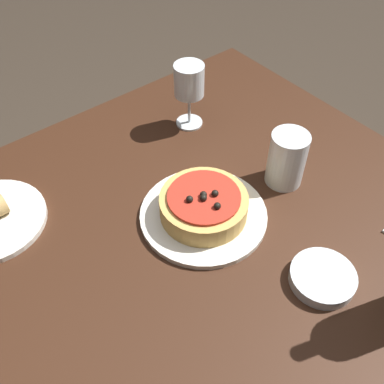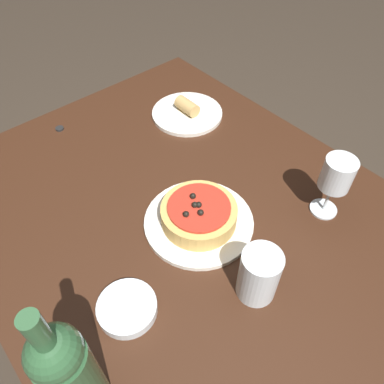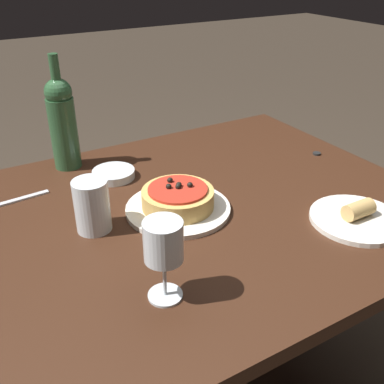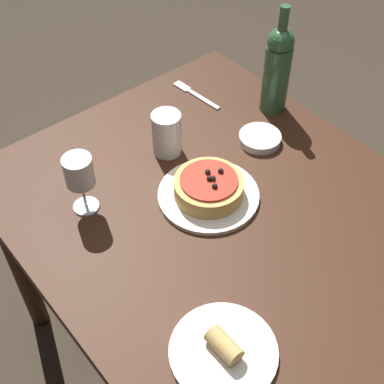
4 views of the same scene
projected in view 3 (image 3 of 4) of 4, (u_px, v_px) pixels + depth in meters
name	position (u px, v px, depth m)	size (l,w,h in m)	color
dining_table	(201.00, 236.00, 1.17)	(1.13, 0.92, 0.73)	#381E11
dinner_plate	(179.00, 209.00, 1.08)	(0.25, 0.25, 0.01)	white
pizza	(179.00, 198.00, 1.07)	(0.17, 0.17, 0.06)	tan
wine_glass	(163.00, 245.00, 0.77)	(0.07, 0.07, 0.16)	silver
wine_bottle	(62.00, 121.00, 1.25)	(0.08, 0.08, 0.32)	#2D5633
water_cup	(92.00, 206.00, 0.99)	(0.08, 0.08, 0.12)	silver
side_bowl	(114.00, 174.00, 1.24)	(0.12, 0.12, 0.02)	silver
fork	(7.00, 203.00, 1.12)	(0.19, 0.04, 0.00)	silver
side_plate	(357.00, 218.00, 1.04)	(0.22, 0.22, 0.05)	white
bottle_cap	(317.00, 154.00, 1.38)	(0.02, 0.02, 0.01)	black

